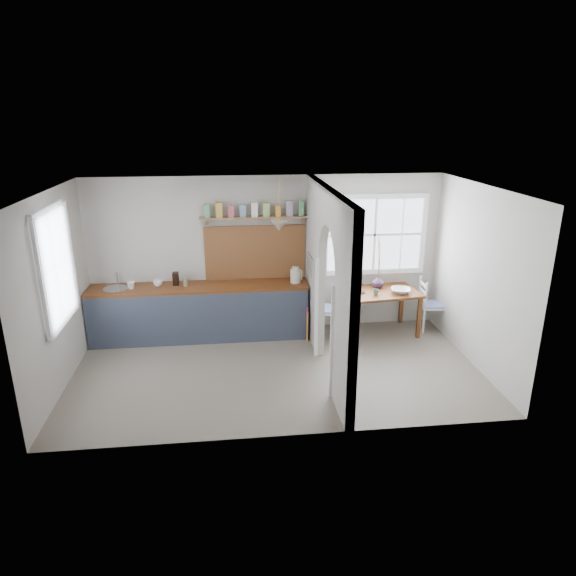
{
  "coord_description": "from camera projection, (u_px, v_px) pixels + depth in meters",
  "views": [
    {
      "loc": [
        -0.6,
        -6.62,
        3.52
      ],
      "look_at": [
        0.22,
        0.49,
        1.08
      ],
      "focal_mm": 32.0,
      "sensor_mm": 36.0,
      "label": 1
    }
  ],
  "objects": [
    {
      "name": "table_cup",
      "position": [
        376.0,
        292.0,
        8.28
      ],
      "size": [
        0.12,
        0.12,
        0.09
      ],
      "primitive_type": "imported",
      "rotation": [
        0.0,
        0.0,
        -0.22
      ],
      "color": "#506E51",
      "rests_on": "dining_table"
    },
    {
      "name": "towel_magenta",
      "position": [
        307.0,
        325.0,
        8.3
      ],
      "size": [
        0.02,
        0.03,
        0.59
      ],
      "primitive_type": "cube",
      "color": "#BE247B",
      "rests_on": "counter"
    },
    {
      "name": "jar",
      "position": [
        186.0,
        282.0,
        8.19
      ],
      "size": [
        0.11,
        0.11,
        0.14
      ],
      "primitive_type": "cylinder",
      "rotation": [
        0.0,
        0.0,
        0.29
      ],
      "color": "#71634D",
      "rests_on": "counter"
    },
    {
      "name": "mug_b",
      "position": [
        158.0,
        283.0,
        8.19
      ],
      "size": [
        0.16,
        0.16,
        0.11
      ],
      "primitive_type": "imported",
      "rotation": [
        0.0,
        0.0,
        -0.15
      ],
      "color": "white",
      "rests_on": "counter"
    },
    {
      "name": "bowl",
      "position": [
        401.0,
        291.0,
        8.37
      ],
      "size": [
        0.39,
        0.39,
        0.08
      ],
      "primitive_type": "imported",
      "rotation": [
        0.0,
        0.0,
        -0.29
      ],
      "color": "white",
      "rests_on": "dining_table"
    },
    {
      "name": "pendant_lamp",
      "position": [
        279.0,
        226.0,
        7.91
      ],
      "size": [
        0.26,
        0.26,
        0.16
      ],
      "primitive_type": "cone",
      "color": "beige",
      "rests_on": "ceiling"
    },
    {
      "name": "towel_orange",
      "position": [
        307.0,
        327.0,
        8.28
      ],
      "size": [
        0.02,
        0.03,
        0.52
      ],
      "primitive_type": "cube",
      "color": "gold",
      "rests_on": "counter"
    },
    {
      "name": "sink",
      "position": [
        116.0,
        289.0,
        8.09
      ],
      "size": [
        0.4,
        0.4,
        0.02
      ],
      "primitive_type": "cylinder",
      "color": "#B1B6BC",
      "rests_on": "counter"
    },
    {
      "name": "mug_a",
      "position": [
        131.0,
        285.0,
        8.07
      ],
      "size": [
        0.12,
        0.12,
        0.11
      ],
      "primitive_type": "imported",
      "rotation": [
        0.0,
        0.0,
        0.03
      ],
      "color": "white",
      "rests_on": "counter"
    },
    {
      "name": "plate",
      "position": [
        360.0,
        292.0,
        8.38
      ],
      "size": [
        0.19,
        0.19,
        0.01
      ],
      "primitive_type": "cylinder",
      "rotation": [
        0.0,
        0.0,
        0.14
      ],
      "color": "black",
      "rests_on": "dining_table"
    },
    {
      "name": "vase",
      "position": [
        378.0,
        282.0,
        8.6
      ],
      "size": [
        0.24,
        0.24,
        0.21
      ],
      "primitive_type": "imported",
      "rotation": [
        0.0,
        0.0,
        0.25
      ],
      "color": "#3C2848",
      "rests_on": "dining_table"
    },
    {
      "name": "floor",
      "position": [
        277.0,
        370.0,
        7.42
      ],
      "size": [
        5.8,
        3.2,
        0.01
      ],
      "primitive_type": "cube",
      "color": "#6E6153",
      "rests_on": "ground"
    },
    {
      "name": "ceiling",
      "position": [
        276.0,
        189.0,
        6.58
      ],
      "size": [
        5.8,
        3.2,
        0.01
      ],
      "primitive_type": "cube",
      "color": "#B8B7B5",
      "rests_on": "walls"
    },
    {
      "name": "nook_window",
      "position": [
        375.0,
        235.0,
        8.57
      ],
      "size": [
        1.76,
        0.1,
        1.3
      ],
      "primitive_type": null,
      "color": "white",
      "rests_on": "walls"
    },
    {
      "name": "utensil_rail",
      "position": [
        310.0,
        256.0,
        7.87
      ],
      "size": [
        0.02,
        0.5,
        0.02
      ],
      "primitive_type": "cylinder",
      "rotation": [
        1.57,
        0.0,
        0.0
      ],
      "color": "#B1B6BC",
      "rests_on": "partition"
    },
    {
      "name": "shelf",
      "position": [
        255.0,
        214.0,
        8.15
      ],
      "size": [
        1.75,
        0.2,
        0.21
      ],
      "color": "#916545",
      "rests_on": "walls"
    },
    {
      "name": "dining_table",
      "position": [
        381.0,
        312.0,
        8.58
      ],
      "size": [
        1.27,
        0.92,
        0.74
      ],
      "primitive_type": null,
      "rotation": [
        0.0,
        0.0,
        0.11
      ],
      "color": "brown",
      "rests_on": "floor"
    },
    {
      "name": "walls",
      "position": [
        276.0,
        285.0,
        7.0
      ],
      "size": [
        5.81,
        3.21,
        2.6
      ],
      "color": "#B8B7B5",
      "rests_on": "floor"
    },
    {
      "name": "counter",
      "position": [
        201.0,
        311.0,
        8.4
      ],
      "size": [
        3.5,
        0.6,
        0.9
      ],
      "color": "brown",
      "rests_on": "floor"
    },
    {
      "name": "kettle",
      "position": [
        295.0,
        275.0,
        8.35
      ],
      "size": [
        0.24,
        0.21,
        0.27
      ],
      "primitive_type": null,
      "rotation": [
        0.0,
        0.0,
        0.13
      ],
      "color": "beige",
      "rests_on": "counter"
    },
    {
      "name": "chair_right",
      "position": [
        433.0,
        304.0,
        8.72
      ],
      "size": [
        0.44,
        0.44,
        0.89
      ],
      "primitive_type": null,
      "rotation": [
        0.0,
        0.0,
        1.48
      ],
      "color": "white",
      "rests_on": "floor"
    },
    {
      "name": "partition",
      "position": [
        326.0,
        271.0,
        7.08
      ],
      "size": [
        0.12,
        3.2,
        2.6
      ],
      "color": "#B8B7B5",
      "rests_on": "floor"
    },
    {
      "name": "backsplash",
      "position": [
        255.0,
        252.0,
        8.44
      ],
      "size": [
        1.65,
        0.03,
        0.9
      ],
      "primitive_type": "cube",
      "color": "brown",
      "rests_on": "walls"
    },
    {
      "name": "chair_left",
      "position": [
        326.0,
        308.0,
        8.45
      ],
      "size": [
        0.57,
        0.57,
        0.96
      ],
      "primitive_type": null,
      "rotation": [
        0.0,
        0.0,
        -1.96
      ],
      "color": "white",
      "rests_on": "floor"
    },
    {
      "name": "knife_block",
      "position": [
        176.0,
        279.0,
        8.25
      ],
      "size": [
        0.09,
        0.13,
        0.2
      ],
      "primitive_type": "cube",
      "rotation": [
        0.0,
        0.0,
        0.01
      ],
      "color": "black",
      "rests_on": "counter"
    },
    {
      "name": "kitchen_window",
      "position": [
        54.0,
        267.0,
        6.58
      ],
      "size": [
        0.1,
        1.16,
        1.5
      ],
      "primitive_type": null,
      "color": "white",
      "rests_on": "walls"
    }
  ]
}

